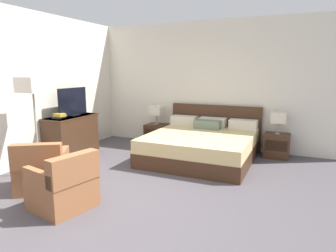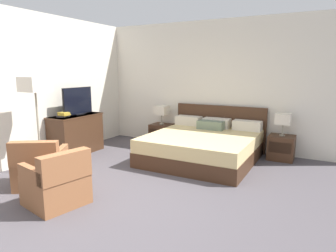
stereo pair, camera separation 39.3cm
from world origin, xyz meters
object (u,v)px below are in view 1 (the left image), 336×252
(book_small_top, at_px, (59,114))
(armchair_by_window, at_px, (42,171))
(book_red_cover, at_px, (59,117))
(book_blue_cover, at_px, (60,116))
(table_lamp_left, at_px, (157,110))
(armchair_companion, at_px, (64,187))
(nightstand_left, at_px, (157,134))
(table_lamp_right, at_px, (279,118))
(bed, at_px, (202,145))
(tv, at_px, (73,102))
(dresser, at_px, (72,135))
(floor_lamp, at_px, (33,91))
(nightstand_right, at_px, (277,146))

(book_small_top, xyz_separation_m, armchair_by_window, (0.88, -1.32, -0.63))
(book_red_cover, relative_size, book_blue_cover, 1.01)
(table_lamp_left, height_order, armchair_companion, table_lamp_left)
(nightstand_left, height_order, table_lamp_right, table_lamp_right)
(bed, xyz_separation_m, tv, (-2.57, -0.75, 0.82))
(table_lamp_right, xyz_separation_m, dresser, (-3.94, -1.59, -0.39))
(table_lamp_left, bearing_deg, tv, -128.79)
(book_red_cover, xyz_separation_m, book_blue_cover, (0.04, 0.00, 0.03))
(floor_lamp, bearing_deg, tv, 104.59)
(book_blue_cover, bearing_deg, book_small_top, 180.00)
(armchair_companion, bearing_deg, book_red_cover, 134.57)
(nightstand_left, relative_size, nightstand_right, 1.00)
(bed, xyz_separation_m, table_lamp_left, (-1.37, 0.75, 0.53))
(book_red_cover, bearing_deg, book_blue_cover, 0.00)
(nightstand_left, xyz_separation_m, book_red_cover, (-1.22, -1.90, 0.61))
(bed, height_order, dresser, bed)
(book_blue_cover, height_order, book_small_top, book_small_top)
(dresser, relative_size, book_red_cover, 6.16)
(book_small_top, bearing_deg, armchair_companion, -45.88)
(armchair_companion, bearing_deg, table_lamp_right, 56.97)
(nightstand_right, height_order, book_small_top, book_small_top)
(book_red_cover, bearing_deg, nightstand_right, 25.60)
(bed, distance_m, tv, 2.80)
(bed, relative_size, armchair_by_window, 2.22)
(nightstand_left, relative_size, floor_lamp, 0.30)
(nightstand_right, xyz_separation_m, armchair_companion, (-2.32, -3.57, 0.04))
(tv, distance_m, armchair_companion, 2.76)
(table_lamp_right, distance_m, armchair_by_window, 4.48)
(bed, relative_size, floor_lamp, 1.27)
(bed, height_order, book_small_top, bed)
(nightstand_left, bearing_deg, table_lamp_right, 0.03)
(nightstand_right, height_order, armchair_companion, armchair_companion)
(bed, height_order, floor_lamp, floor_lamp)
(dresser, distance_m, book_red_cover, 0.53)
(armchair_companion, bearing_deg, nightstand_right, 56.96)
(tv, bearing_deg, armchair_by_window, -62.95)
(table_lamp_right, xyz_separation_m, book_red_cover, (-3.96, -1.90, 0.03))
(tv, height_order, book_red_cover, tv)
(table_lamp_left, height_order, dresser, table_lamp_left)
(nightstand_right, distance_m, book_blue_cover, 4.41)
(armchair_by_window, distance_m, armchair_companion, 0.82)
(nightstand_right, xyz_separation_m, tv, (-3.94, -1.49, 0.87))
(table_lamp_left, relative_size, book_blue_cover, 2.35)
(table_lamp_right, bearing_deg, bed, -151.38)
(tv, xyz_separation_m, book_blue_cover, (0.02, -0.41, -0.23))
(nightstand_right, bearing_deg, armchair_by_window, -133.53)
(book_blue_cover, xyz_separation_m, floor_lamp, (0.32, -0.88, 0.56))
(nightstand_left, height_order, tv, tv)
(table_lamp_right, height_order, floor_lamp, floor_lamp)
(book_blue_cover, height_order, armchair_by_window, book_blue_cover)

